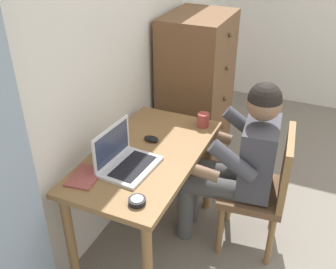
# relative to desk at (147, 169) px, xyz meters

# --- Properties ---
(wall_back) EXTENTS (4.80, 0.05, 2.50)m
(wall_back) POSITION_rel_desk_xyz_m (0.55, 0.38, 0.63)
(wall_back) COLOR silver
(wall_back) RESTS_ON ground_plane
(desk) EXTENTS (1.12, 0.61, 0.73)m
(desk) POSITION_rel_desk_xyz_m (0.00, 0.00, 0.00)
(desk) COLOR olive
(desk) RESTS_ON ground_plane
(dresser) EXTENTS (0.64, 0.51, 1.32)m
(dresser) POSITION_rel_desk_xyz_m (1.08, 0.08, 0.04)
(dresser) COLOR brown
(dresser) RESTS_ON ground_plane
(chair) EXTENTS (0.46, 0.44, 0.87)m
(chair) POSITION_rel_desk_xyz_m (0.29, -0.69, -0.13)
(chair) COLOR brown
(chair) RESTS_ON ground_plane
(person_seated) EXTENTS (0.57, 0.61, 1.19)m
(person_seated) POSITION_rel_desk_xyz_m (0.28, -0.50, 0.05)
(person_seated) COLOR #4C4C4C
(person_seated) RESTS_ON ground_plane
(laptop) EXTENTS (0.36, 0.27, 0.24)m
(laptop) POSITION_rel_desk_xyz_m (-0.17, 0.05, 0.17)
(laptop) COLOR silver
(laptop) RESTS_ON desk
(computer_mouse) EXTENTS (0.07, 0.10, 0.03)m
(computer_mouse) POSITION_rel_desk_xyz_m (0.14, 0.03, 0.13)
(computer_mouse) COLOR black
(computer_mouse) RESTS_ON desk
(desk_clock) EXTENTS (0.09, 0.09, 0.03)m
(desk_clock) POSITION_rel_desk_xyz_m (-0.43, -0.17, 0.13)
(desk_clock) COLOR black
(desk_clock) RESTS_ON desk
(notebook_pad) EXTENTS (0.23, 0.18, 0.01)m
(notebook_pad) POSITION_rel_desk_xyz_m (-0.36, 0.20, 0.12)
(notebook_pad) COLOR #994742
(notebook_pad) RESTS_ON desk
(coffee_mug) EXTENTS (0.12, 0.08, 0.09)m
(coffee_mug) POSITION_rel_desk_xyz_m (0.46, -0.20, 0.16)
(coffee_mug) COLOR #9E3D38
(coffee_mug) RESTS_ON desk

